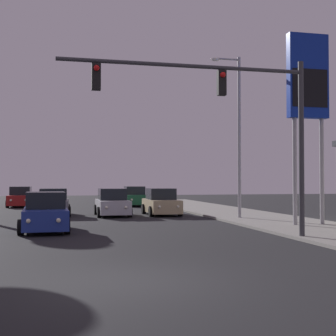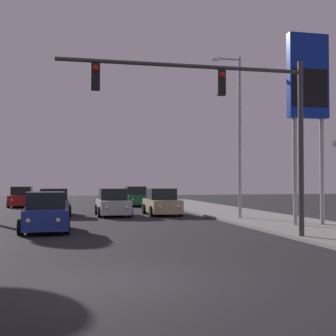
{
  "view_description": "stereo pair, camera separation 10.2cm",
  "coord_description": "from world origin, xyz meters",
  "px_view_note": "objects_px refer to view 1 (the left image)",
  "views": [
    {
      "loc": [
        -1.34,
        -10.01,
        2.16
      ],
      "look_at": [
        3.6,
        11.71,
        2.77
      ],
      "focal_mm": 50.0,
      "sensor_mm": 36.0,
      "label": 1
    },
    {
      "loc": [
        -1.24,
        -10.03,
        2.16
      ],
      "look_at": [
        3.6,
        11.71,
        2.77
      ],
      "focal_mm": 50.0,
      "sensor_mm": 36.0,
      "label": 2
    }
  ],
  "objects_px": {
    "car_tan": "(161,203)",
    "car_silver": "(112,203)",
    "car_red": "(21,198)",
    "traffic_light_mast": "(233,107)",
    "gas_station_sign": "(308,87)",
    "car_green": "(135,197)",
    "car_grey": "(54,203)",
    "car_blue": "(45,213)",
    "street_lamp": "(237,128)"
  },
  "relations": [
    {
      "from": "car_red",
      "to": "gas_station_sign",
      "type": "relative_size",
      "value": 0.48
    },
    {
      "from": "car_blue",
      "to": "gas_station_sign",
      "type": "height_order",
      "value": "gas_station_sign"
    },
    {
      "from": "car_green",
      "to": "car_blue",
      "type": "bearing_deg",
      "value": 70.95
    },
    {
      "from": "traffic_light_mast",
      "to": "gas_station_sign",
      "type": "distance_m",
      "value": 6.98
    },
    {
      "from": "car_red",
      "to": "traffic_light_mast",
      "type": "height_order",
      "value": "traffic_light_mast"
    },
    {
      "from": "gas_station_sign",
      "to": "car_silver",
      "type": "bearing_deg",
      "value": 132.68
    },
    {
      "from": "car_tan",
      "to": "traffic_light_mast",
      "type": "relative_size",
      "value": 0.48
    },
    {
      "from": "car_tan",
      "to": "car_red",
      "type": "xyz_separation_m",
      "value": [
        -9.49,
        11.72,
        0.0
      ]
    },
    {
      "from": "car_red",
      "to": "street_lamp",
      "type": "relative_size",
      "value": 0.48
    },
    {
      "from": "car_green",
      "to": "street_lamp",
      "type": "distance_m",
      "value": 16.37
    },
    {
      "from": "car_green",
      "to": "car_red",
      "type": "bearing_deg",
      "value": -4.01
    },
    {
      "from": "car_green",
      "to": "car_tan",
      "type": "bearing_deg",
      "value": 90.53
    },
    {
      "from": "car_silver",
      "to": "car_blue",
      "type": "distance_m",
      "value": 9.0
    },
    {
      "from": "car_silver",
      "to": "traffic_light_mast",
      "type": "xyz_separation_m",
      "value": [
        2.96,
        -13.12,
        4.05
      ]
    },
    {
      "from": "car_blue",
      "to": "gas_station_sign",
      "type": "xyz_separation_m",
      "value": [
        12.0,
        -0.78,
        5.86
      ]
    },
    {
      "from": "car_green",
      "to": "car_tan",
      "type": "distance_m",
      "value": 10.98
    },
    {
      "from": "car_red",
      "to": "car_tan",
      "type": "bearing_deg",
      "value": 129.89
    },
    {
      "from": "car_tan",
      "to": "car_silver",
      "type": "xyz_separation_m",
      "value": [
        -3.1,
        -0.05,
        0.0
      ]
    },
    {
      "from": "car_tan",
      "to": "car_red",
      "type": "bearing_deg",
      "value": -50.68
    },
    {
      "from": "car_grey",
      "to": "street_lamp",
      "type": "xyz_separation_m",
      "value": [
        10.04,
        -5.31,
        4.36
      ]
    },
    {
      "from": "street_lamp",
      "to": "gas_station_sign",
      "type": "xyz_separation_m",
      "value": [
        1.78,
        -4.6,
        1.5
      ]
    },
    {
      "from": "street_lamp",
      "to": "car_blue",
      "type": "bearing_deg",
      "value": -159.52
    },
    {
      "from": "car_red",
      "to": "gas_station_sign",
      "type": "height_order",
      "value": "gas_station_sign"
    },
    {
      "from": "car_tan",
      "to": "car_red",
      "type": "distance_m",
      "value": 15.08
    },
    {
      "from": "car_tan",
      "to": "car_blue",
      "type": "xyz_separation_m",
      "value": [
        -6.82,
        -8.25,
        0.0
      ]
    },
    {
      "from": "car_blue",
      "to": "car_red",
      "type": "relative_size",
      "value": 1.0
    },
    {
      "from": "car_grey",
      "to": "car_silver",
      "type": "distance_m",
      "value": 3.66
    },
    {
      "from": "car_blue",
      "to": "street_lamp",
      "type": "relative_size",
      "value": 0.48
    },
    {
      "from": "car_tan",
      "to": "street_lamp",
      "type": "relative_size",
      "value": 0.48
    },
    {
      "from": "car_grey",
      "to": "car_red",
      "type": "relative_size",
      "value": 1.0
    },
    {
      "from": "traffic_light_mast",
      "to": "car_silver",
      "type": "bearing_deg",
      "value": 102.7
    },
    {
      "from": "car_green",
      "to": "street_lamp",
      "type": "relative_size",
      "value": 0.48
    },
    {
      "from": "traffic_light_mast",
      "to": "car_grey",
      "type": "bearing_deg",
      "value": 114.81
    },
    {
      "from": "car_blue",
      "to": "street_lamp",
      "type": "bearing_deg",
      "value": -161.64
    },
    {
      "from": "car_silver",
      "to": "street_lamp",
      "type": "height_order",
      "value": "street_lamp"
    },
    {
      "from": "car_green",
      "to": "car_grey",
      "type": "height_order",
      "value": "same"
    },
    {
      "from": "car_tan",
      "to": "traffic_light_mast",
      "type": "height_order",
      "value": "traffic_light_mast"
    },
    {
      "from": "car_tan",
      "to": "car_silver",
      "type": "bearing_deg",
      "value": 1.34
    },
    {
      "from": "car_silver",
      "to": "gas_station_sign",
      "type": "relative_size",
      "value": 0.48
    },
    {
      "from": "car_grey",
      "to": "car_silver",
      "type": "bearing_deg",
      "value": 166.46
    },
    {
      "from": "car_blue",
      "to": "gas_station_sign",
      "type": "bearing_deg",
      "value": 174.16
    },
    {
      "from": "car_green",
      "to": "car_tan",
      "type": "xyz_separation_m",
      "value": [
        0.02,
        -10.98,
        0.0
      ]
    },
    {
      "from": "car_tan",
      "to": "gas_station_sign",
      "type": "xyz_separation_m",
      "value": [
        5.18,
        -9.03,
        5.86
      ]
    },
    {
      "from": "car_silver",
      "to": "car_red",
      "type": "distance_m",
      "value": 13.4
    },
    {
      "from": "car_blue",
      "to": "car_green",
      "type": "bearing_deg",
      "value": -111.62
    },
    {
      "from": "car_tan",
      "to": "car_green",
      "type": "bearing_deg",
      "value": -89.6
    },
    {
      "from": "traffic_light_mast",
      "to": "gas_station_sign",
      "type": "bearing_deg",
      "value": 37.92
    },
    {
      "from": "car_grey",
      "to": "car_silver",
      "type": "xyz_separation_m",
      "value": [
        3.54,
        -0.94,
        0.0
      ]
    },
    {
      "from": "car_grey",
      "to": "car_green",
      "type": "bearing_deg",
      "value": -121.97
    },
    {
      "from": "car_silver",
      "to": "car_green",
      "type": "bearing_deg",
      "value": -105.98
    }
  ]
}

